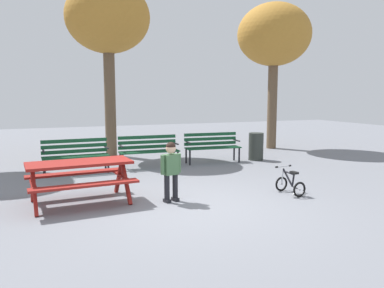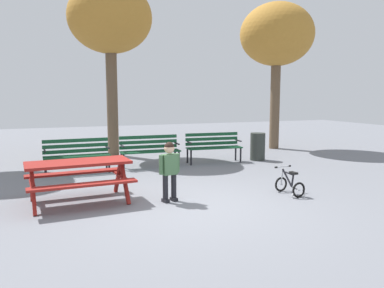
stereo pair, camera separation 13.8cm
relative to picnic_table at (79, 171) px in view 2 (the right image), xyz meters
name	(u,v)px [view 2 (the right image)]	position (x,y,z in m)	size (l,w,h in m)	color
ground	(191,206)	(1.81, -0.95, -0.59)	(36.00, 36.00, 0.00)	slate
picnic_table	(79,171)	(0.00, 0.00, 0.00)	(1.88, 1.46, 0.79)	maroon
park_bench_far_left	(77,153)	(0.19, 2.79, -0.08)	(1.61, 0.50, 0.85)	#144728
park_bench_left	(150,148)	(2.09, 2.90, -0.08)	(1.61, 0.51, 0.85)	#144728
park_bench_right	(213,145)	(4.00, 2.94, -0.08)	(1.63, 0.58, 0.85)	#144728
child_standing	(169,167)	(1.55, -0.52, 0.06)	(0.41, 0.21, 1.11)	black
kids_bicycle	(290,185)	(3.91, -0.90, -0.39)	(0.40, 0.58, 0.54)	black
trash_bin	(258,147)	(5.40, 2.80, -0.18)	(0.44, 0.44, 0.82)	#2D332D
tree_left	(110,20)	(1.52, 5.27, 3.66)	(2.60, 2.60, 5.43)	brown
tree_center	(277,36)	(7.28, 4.80, 3.41)	(2.60, 2.60, 5.17)	brown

